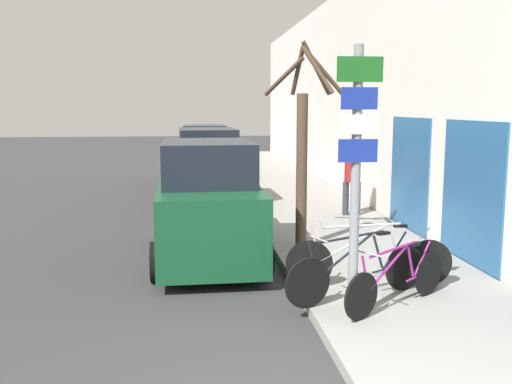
{
  "coord_description": "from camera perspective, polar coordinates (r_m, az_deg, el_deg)",
  "views": [
    {
      "loc": [
        -0.57,
        -4.24,
        2.86
      ],
      "look_at": [
        0.66,
        6.47,
        1.23
      ],
      "focal_mm": 40.0,
      "sensor_mm": 36.0,
      "label": 1
    }
  ],
  "objects": [
    {
      "name": "sidewalk_curb",
      "position": [
        18.72,
        3.25,
        0.02
      ],
      "size": [
        3.2,
        32.0,
        0.15
      ],
      "color": "gray",
      "rests_on": "ground"
    },
    {
      "name": "parked_car_2",
      "position": [
        21.54,
        -5.14,
        3.55
      ],
      "size": [
        1.98,
        4.38,
        2.16
      ],
      "rotation": [
        0.0,
        0.0,
        -0.01
      ],
      "color": "black",
      "rests_on": "ground"
    },
    {
      "name": "parked_car_0",
      "position": [
        10.66,
        -4.87,
        -1.34
      ],
      "size": [
        2.06,
        4.37,
        2.23
      ],
      "rotation": [
        0.0,
        0.0,
        0.02
      ],
      "color": "#144728",
      "rests_on": "ground"
    },
    {
      "name": "building_facade",
      "position": [
        18.8,
        8.72,
        9.61
      ],
      "size": [
        0.23,
        32.0,
        6.5
      ],
      "color": "silver",
      "rests_on": "ground"
    },
    {
      "name": "parked_car_1",
      "position": [
        16.31,
        -4.88,
        2.05
      ],
      "size": [
        2.05,
        4.45,
        2.24
      ],
      "rotation": [
        0.0,
        0.0,
        0.03
      ],
      "color": "maroon",
      "rests_on": "ground"
    },
    {
      "name": "bicycle_2",
      "position": [
        8.82,
        11.26,
        -6.64
      ],
      "size": [
        2.53,
        0.44,
        0.98
      ],
      "rotation": [
        0.0,
        0.0,
        1.49
      ],
      "color": "black",
      "rests_on": "sidewalk_curb"
    },
    {
      "name": "ground_plane",
      "position": [
        15.72,
        -4.38,
        -1.92
      ],
      "size": [
        80.0,
        80.0,
        0.0
      ],
      "primitive_type": "plane",
      "color": "#333335"
    },
    {
      "name": "pedestrian_near",
      "position": [
        14.4,
        9.59,
        1.63
      ],
      "size": [
        0.45,
        0.38,
        1.72
      ],
      "rotation": [
        0.0,
        0.0,
        -0.12
      ],
      "color": "#333338",
      "rests_on": "sidewalk_curb"
    },
    {
      "name": "bicycle_1",
      "position": [
        8.25,
        10.21,
        -7.77
      ],
      "size": [
        2.25,
        0.88,
        0.96
      ],
      "rotation": [
        0.0,
        0.0,
        1.93
      ],
      "color": "black",
      "rests_on": "sidewalk_curb"
    },
    {
      "name": "bicycle_0",
      "position": [
        8.04,
        13.92,
        -8.58
      ],
      "size": [
        1.79,
        1.22,
        0.86
      ],
      "rotation": [
        0.0,
        0.0,
        2.16
      ],
      "color": "black",
      "rests_on": "sidewalk_curb"
    },
    {
      "name": "street_tree",
      "position": [
        10.95,
        4.73,
        4.39
      ],
      "size": [
        1.51,
        1.15,
        3.92
      ],
      "color": "#4C3828",
      "rests_on": "sidewalk_curb"
    },
    {
      "name": "signpost",
      "position": [
        7.12,
        9.96,
        1.87
      ],
      "size": [
        0.56,
        0.14,
        3.44
      ],
      "color": "gray",
      "rests_on": "sidewalk_curb"
    }
  ]
}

